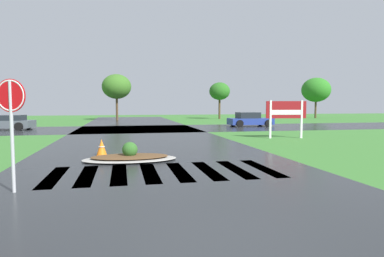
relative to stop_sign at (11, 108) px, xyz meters
The scene contains 10 objects.
asphalt_roadway 7.17m from the stop_sign, 57.34° to the left, with size 9.71×80.00×0.01m, color #232628.
asphalt_cross_road 20.13m from the stop_sign, 79.29° to the left, with size 90.00×8.74×0.01m, color #232628.
crosswalk_stripes 4.50m from the stop_sign, 23.36° to the left, with size 6.75×3.02×0.01m.
stop_sign is the anchor object (origin of this frame).
estate_billboard 15.87m from the stop_sign, 40.00° to the left, with size 2.45×0.40×2.28m.
median_island 5.16m from the stop_sign, 55.23° to the left, with size 3.40×1.82×0.68m.
car_white_sedan 25.25m from the stop_sign, 56.04° to the left, with size 4.04×2.09×1.30m.
car_blue_compact 22.03m from the stop_sign, 107.41° to the left, with size 4.31×2.53×1.18m.
traffic_cone 5.85m from the stop_sign, 72.66° to the left, with size 0.42×0.42×0.66m.
background_treeline 38.37m from the stop_sign, 69.67° to the left, with size 48.40×4.97×5.90m.
Camera 1 is at (-1.24, -4.17, 2.06)m, focal length 31.38 mm.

